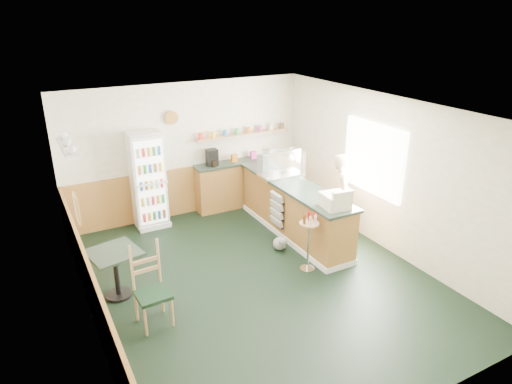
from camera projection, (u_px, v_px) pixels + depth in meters
ground at (258, 279)px, 7.25m from camera, size 6.00×6.00×0.00m
room_envelope at (223, 177)px, 7.18m from camera, size 5.04×6.02×2.72m
service_counter at (294, 212)px, 8.55m from camera, size 0.68×3.01×1.01m
back_counter at (245, 180)px, 9.86m from camera, size 2.24×0.42×1.69m
drinks_fridge at (148, 180)px, 8.74m from camera, size 0.62×0.53×1.89m
display_case at (281, 165)px, 8.65m from camera, size 0.84×0.44×0.48m
cash_register at (335, 201)px, 7.33m from camera, size 0.45×0.46×0.23m
shopkeeper at (341, 196)px, 8.34m from camera, size 0.57×0.65×1.61m
condiment_stand at (309, 234)px, 7.29m from camera, size 0.32×0.32×0.99m
newspaper_rack at (277, 210)px, 8.39m from camera, size 0.09×0.40×0.65m
cafe_table at (115, 265)px, 6.63m from camera, size 0.81×0.81×0.75m
cafe_chair at (150, 282)px, 6.08m from camera, size 0.45×0.45×1.16m
dog_doorstop at (280, 243)px, 8.08m from camera, size 0.23×0.30×0.28m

